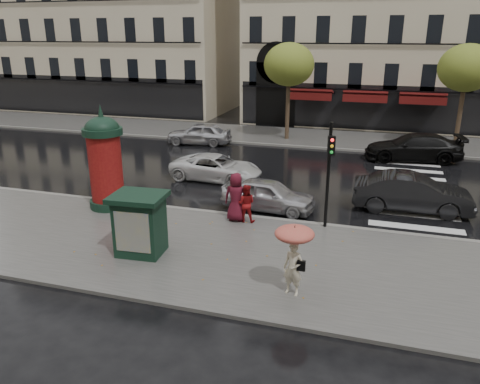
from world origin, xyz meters
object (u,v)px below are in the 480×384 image
(man_burgundy, at_px, (236,197))
(car_white, at_px, (216,168))
(car_far_silver, at_px, (199,134))
(car_black, at_px, (413,147))
(woman_red, at_px, (246,203))
(traffic_light, at_px, (329,166))
(morris_column, at_px, (105,159))
(car_silver, at_px, (268,195))
(newsstand, at_px, (140,223))
(car_darkgrey, at_px, (412,193))
(woman_umbrella, at_px, (294,249))

(man_burgundy, bearing_deg, car_white, -64.52)
(car_white, bearing_deg, car_far_silver, 31.63)
(car_white, distance_m, car_black, 12.13)
(woman_red, bearing_deg, car_far_silver, -66.59)
(traffic_light, bearing_deg, man_burgundy, -174.70)
(morris_column, height_order, car_far_silver, morris_column)
(man_burgundy, relative_size, car_silver, 0.49)
(car_silver, relative_size, car_black, 0.72)
(morris_column, bearing_deg, man_burgundy, 1.24)
(traffic_light, height_order, newsstand, traffic_light)
(man_burgundy, bearing_deg, car_black, -122.08)
(car_black, bearing_deg, car_darkgrey, -10.41)
(woman_red, relative_size, car_black, 0.27)
(woman_umbrella, relative_size, car_darkgrey, 0.44)
(car_white, relative_size, car_black, 0.85)
(woman_red, relative_size, car_white, 0.32)
(man_burgundy, bearing_deg, newsstand, 57.56)
(car_black, bearing_deg, newsstand, -37.91)
(morris_column, height_order, traffic_light, morris_column)
(car_black, bearing_deg, woman_red, -36.40)
(car_white, bearing_deg, car_black, -50.43)
(traffic_light, height_order, car_silver, traffic_light)
(man_burgundy, xyz_separation_m, car_white, (-2.70, 5.22, -0.44))
(man_burgundy, bearing_deg, morris_column, -0.64)
(woman_umbrella, height_order, car_silver, woman_umbrella)
(morris_column, xyz_separation_m, newsstand, (3.49, -3.60, -1.02))
(car_silver, relative_size, car_white, 0.85)
(car_silver, bearing_deg, woman_red, 170.10)
(newsstand, relative_size, car_darkgrey, 0.43)
(morris_column, relative_size, traffic_light, 1.08)
(car_white, bearing_deg, car_silver, -129.81)
(car_far_silver, bearing_deg, car_darkgrey, 48.99)
(car_silver, distance_m, car_black, 12.23)
(woman_red, height_order, car_silver, woman_red)
(car_white, xyz_separation_m, car_far_silver, (-3.87, 7.38, 0.08))
(man_burgundy, distance_m, newsstand, 4.32)
(traffic_light, xyz_separation_m, car_black, (3.65, 11.97, -1.78))
(woman_red, distance_m, car_darkgrey, 7.20)
(morris_column, bearing_deg, traffic_light, 2.79)
(morris_column, height_order, car_white, morris_column)
(morris_column, bearing_deg, car_far_silver, 93.99)
(car_darkgrey, bearing_deg, car_silver, 104.25)
(newsstand, bearing_deg, car_white, 93.23)
(man_burgundy, bearing_deg, traffic_light, -176.58)
(newsstand, bearing_deg, car_far_silver, 105.02)
(morris_column, xyz_separation_m, car_silver, (6.56, 1.92, -1.54))
(newsstand, bearing_deg, woman_red, 55.04)
(traffic_light, relative_size, car_silver, 1.01)
(woman_red, relative_size, traffic_light, 0.37)
(man_burgundy, height_order, morris_column, morris_column)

